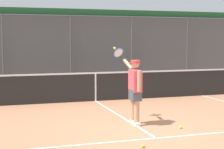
{
  "coord_description": "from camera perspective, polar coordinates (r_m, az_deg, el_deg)",
  "views": [
    {
      "loc": [
        3.13,
        7.59,
        2.05
      ],
      "look_at": [
        -0.01,
        -2.38,
        1.05
      ],
      "focal_mm": 59.3,
      "sensor_mm": 36.0,
      "label": 1
    }
  ],
  "objects": [
    {
      "name": "ground_plane",
      "position": [
        8.46,
        4.84,
        -8.58
      ],
      "size": [
        60.0,
        60.0,
        0.0
      ],
      "primitive_type": "plane",
      "color": "#B27551"
    },
    {
      "name": "court_line_markings",
      "position": [
        7.55,
        7.87,
        -10.33
      ],
      "size": [
        8.1,
        8.89,
        0.01
      ],
      "color": "white",
      "rests_on": "ground"
    },
    {
      "name": "fence_backdrop",
      "position": [
        16.88,
        -6.8,
        4.17
      ],
      "size": [
        20.08,
        1.37,
        3.39
      ],
      "color": "#474C51",
      "rests_on": "ground"
    },
    {
      "name": "tennis_net",
      "position": [
        12.27,
        -2.56,
        -1.82
      ],
      "size": [
        10.41,
        0.09,
        1.07
      ],
      "color": "#2D2D2D",
      "rests_on": "ground"
    },
    {
      "name": "tennis_player",
      "position": [
        8.85,
        3.52,
        -2.0
      ],
      "size": [
        0.43,
        1.35,
        1.85
      ],
      "rotation": [
        0.0,
        0.0,
        -1.62
      ],
      "color": "silver",
      "rests_on": "ground"
    },
    {
      "name": "tennis_ball_by_sideline",
      "position": [
        7.16,
        4.78,
        -10.92
      ],
      "size": [
        0.07,
        0.07,
        0.07
      ],
      "primitive_type": "sphere",
      "color": "#C1D138",
      "rests_on": "ground"
    },
    {
      "name": "tennis_ball_near_baseline",
      "position": [
        8.73,
        10.54,
        -7.99
      ],
      "size": [
        0.07,
        0.07,
        0.07
      ],
      "primitive_type": "sphere",
      "color": "#C1D138",
      "rests_on": "ground"
    }
  ]
}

